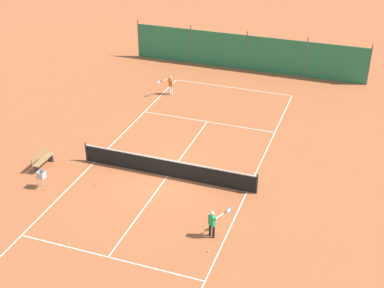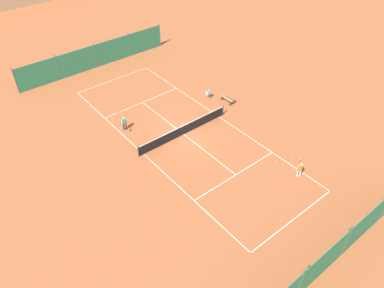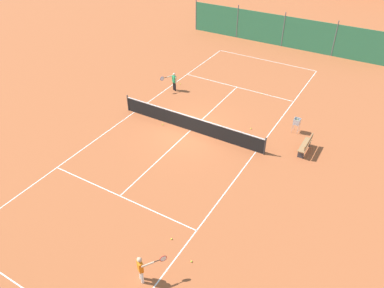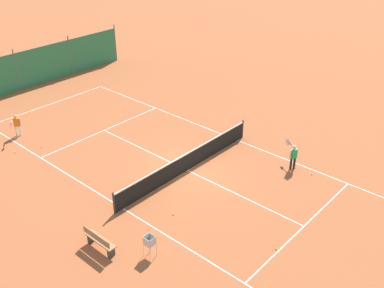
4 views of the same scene
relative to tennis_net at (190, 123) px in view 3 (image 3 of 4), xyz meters
name	(u,v)px [view 3 (image 3 of 4)]	position (x,y,z in m)	size (l,w,h in m)	color
ground_plane	(190,130)	(0.00, 0.00, -0.50)	(600.00, 600.00, 0.00)	#A8542D
court_line_markings	(190,130)	(0.00, 0.00, -0.50)	(8.25, 23.85, 0.01)	white
tennis_net	(190,123)	(0.00, 0.00, 0.00)	(9.18, 0.08, 1.06)	#2D2D2D
windscreen_fence_far	(283,31)	(0.00, 15.50, 0.81)	(17.28, 0.08, 2.90)	#2D754C
player_near_baseline	(142,267)	(3.59, -9.43, 0.24)	(0.89, 0.84, 1.28)	white
player_far_service	(174,80)	(-3.55, 3.73, 0.26)	(0.80, 0.94, 1.30)	black
tennis_ball_by_net_left	(262,94)	(1.91, 6.29, -0.47)	(0.07, 0.07, 0.07)	#CCE033
tennis_ball_alley_right	(163,124)	(-1.73, -0.34, -0.47)	(0.07, 0.07, 0.07)	#CCE033
tennis_ball_by_net_right	(191,261)	(4.71, -7.85, -0.47)	(0.07, 0.07, 0.07)	#CCE033
tennis_ball_alley_left	(180,84)	(-3.68, 4.76, -0.47)	(0.07, 0.07, 0.07)	#CCE033
tennis_ball_far_corner	(171,239)	(3.45, -7.32, -0.47)	(0.07, 0.07, 0.07)	#CCE033
tennis_ball_mid_court	(251,129)	(2.99, 1.92, -0.47)	(0.07, 0.07, 0.07)	#CCE033
ball_hopper	(297,122)	(5.29, 2.95, 0.16)	(0.36, 0.36, 0.89)	#B7B7BC
courtside_bench	(306,145)	(6.34, 1.31, -0.05)	(0.36, 1.50, 0.84)	olive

